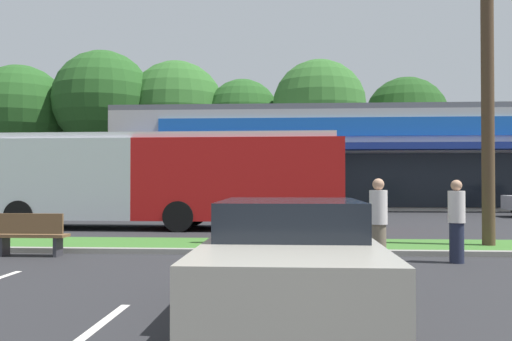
# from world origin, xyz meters

# --- Properties ---
(grass_median) EXTENTS (56.00, 2.20, 0.12)m
(grass_median) POSITION_xyz_m (0.00, 14.00, 0.06)
(grass_median) COLOR #386B28
(grass_median) RESTS_ON ground_plane
(curb_lip) EXTENTS (56.00, 0.24, 0.12)m
(curb_lip) POSITION_xyz_m (0.00, 12.78, 0.06)
(curb_lip) COLOR gray
(curb_lip) RESTS_ON ground_plane
(parking_stripe_2) EXTENTS (0.12, 4.80, 0.01)m
(parking_stripe_2) POSITION_xyz_m (2.12, 7.45, 0.00)
(parking_stripe_2) COLOR silver
(parking_stripe_2) RESTS_ON ground_plane
(storefront_building) EXTENTS (28.66, 12.37, 5.84)m
(storefront_building) POSITION_xyz_m (5.36, 35.51, 2.92)
(storefront_building) COLOR #BCB7AD
(storefront_building) RESTS_ON ground_plane
(tree_far_left) EXTENTS (7.96, 7.96, 11.11)m
(tree_far_left) POSITION_xyz_m (-21.08, 43.97, 7.13)
(tree_far_left) COLOR #473323
(tree_far_left) RESTS_ON ground_plane
(tree_left) EXTENTS (8.00, 8.00, 12.15)m
(tree_left) POSITION_xyz_m (-14.04, 43.76, 8.14)
(tree_left) COLOR #473323
(tree_left) RESTS_ON ground_plane
(tree_mid_left) EXTENTS (7.97, 7.97, 11.59)m
(tree_mid_left) POSITION_xyz_m (-8.36, 45.35, 7.59)
(tree_mid_left) COLOR #473323
(tree_mid_left) RESTS_ON ground_plane
(tree_mid) EXTENTS (6.05, 6.05, 9.93)m
(tree_mid) POSITION_xyz_m (-2.77, 44.94, 6.89)
(tree_mid) COLOR #473323
(tree_mid) RESTS_ON ground_plane
(tree_mid_right) EXTENTS (7.20, 7.20, 10.95)m
(tree_mid_right) POSITION_xyz_m (3.37, 42.67, 7.34)
(tree_mid_right) COLOR #473323
(tree_mid_right) RESTS_ON ground_plane
(tree_right) EXTENTS (6.98, 6.98, 10.33)m
(tree_right) POSITION_xyz_m (10.91, 47.00, 6.83)
(tree_right) COLOR #473323
(tree_right) RESTS_ON ground_plane
(city_bus) EXTENTS (12.61, 2.85, 3.25)m
(city_bus) POSITION_xyz_m (-3.42, 19.11, 1.77)
(city_bus) COLOR #B71414
(city_bus) RESTS_ON ground_plane
(bus_stop_bench) EXTENTS (1.60, 0.45, 0.95)m
(bus_stop_bench) POSITION_xyz_m (-4.61, 12.15, 0.50)
(bus_stop_bench) COLOR brown
(bus_stop_bench) RESTS_ON ground_plane
(car_0) EXTENTS (4.45, 1.98, 1.60)m
(car_0) POSITION_xyz_m (-4.75, 25.00, 0.81)
(car_0) COLOR slate
(car_0) RESTS_ON ground_plane
(car_2) EXTENTS (2.02, 4.47, 1.43)m
(car_2) POSITION_xyz_m (1.09, 7.02, 0.75)
(car_2) COLOR #9E998C
(car_2) RESTS_ON ground_plane
(pedestrian_near_bench) EXTENTS (0.34, 0.34, 1.68)m
(pedestrian_near_bench) POSITION_xyz_m (4.45, 11.78, 0.84)
(pedestrian_near_bench) COLOR #1E2338
(pedestrian_near_bench) RESTS_ON ground_plane
(pedestrian_mid) EXTENTS (0.34, 0.34, 1.71)m
(pedestrian_mid) POSITION_xyz_m (2.78, 11.14, 0.86)
(pedestrian_mid) COLOR #726651
(pedestrian_mid) RESTS_ON ground_plane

